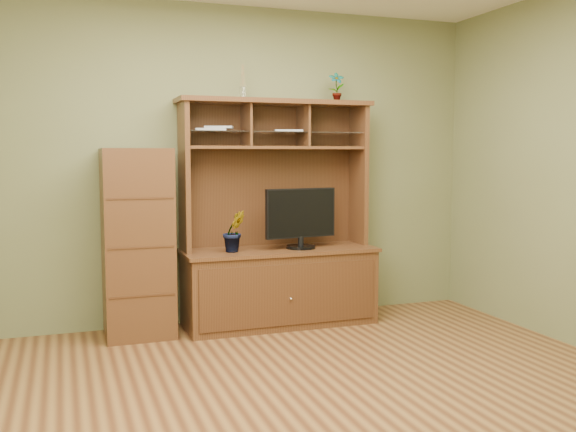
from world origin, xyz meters
name	(u,v)px	position (x,y,z in m)	size (l,w,h in m)	color
room	(316,171)	(0.00, 0.00, 1.35)	(4.54, 4.04, 2.74)	#522D17
media_hutch	(278,263)	(0.36, 1.73, 0.52)	(1.66, 0.61, 1.90)	#3F2412
monitor	(301,217)	(0.53, 1.65, 0.92)	(0.64, 0.25, 0.51)	black
orchid_plant	(234,231)	(-0.05, 1.65, 0.82)	(0.19, 0.15, 0.34)	#336021
top_plant	(336,87)	(0.92, 1.80, 2.03)	(0.14, 0.09, 0.26)	#406D26
reed_diffuser	(243,85)	(0.08, 1.80, 2.01)	(0.06, 0.06, 0.28)	silver
magazines	(239,129)	(0.04, 1.81, 1.65)	(0.95, 0.24, 0.04)	#A7A7AC
side_cabinet	(138,243)	(-0.81, 1.74, 0.74)	(0.53, 0.48, 1.49)	#3F2412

